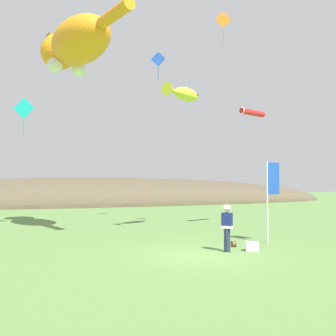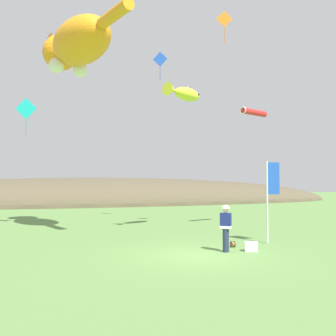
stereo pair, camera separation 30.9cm
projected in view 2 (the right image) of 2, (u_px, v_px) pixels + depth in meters
ground_plane at (200, 256)px, 13.51m from camera, size 120.00×120.00×0.00m
distant_hill_ridge at (82, 204)px, 43.67m from camera, size 62.52×15.45×6.11m
festival_attendant at (226, 227)px, 14.21m from camera, size 0.49×0.47×1.77m
kite_spool at (233, 244)px, 15.20m from camera, size 0.15×0.25×0.25m
picnic_cooler at (251, 247)px, 14.32m from camera, size 0.58×0.51×0.36m
festival_banner_pole at (270, 190)px, 16.31m from camera, size 0.66×0.08×3.56m
kite_giant_cat at (76, 45)px, 19.92m from camera, size 4.00×8.51×2.69m
kite_fish_windsock at (184, 93)px, 20.18m from camera, size 2.65×2.05×0.82m
kite_tube_streamer at (254, 112)px, 22.06m from camera, size 2.06×1.14×0.44m
kite_diamond_orange at (224, 20)px, 20.56m from camera, size 0.87×0.25×1.80m
kite_diamond_blue at (160, 59)px, 24.90m from camera, size 0.87×0.52×1.90m
kite_diamond_teal at (26, 109)px, 21.66m from camera, size 1.18×0.47×2.16m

